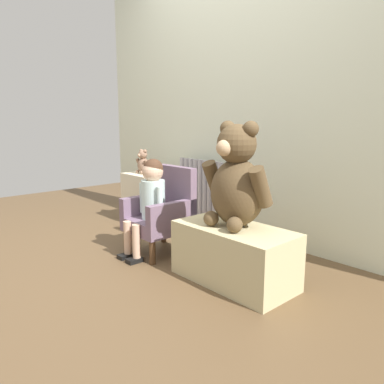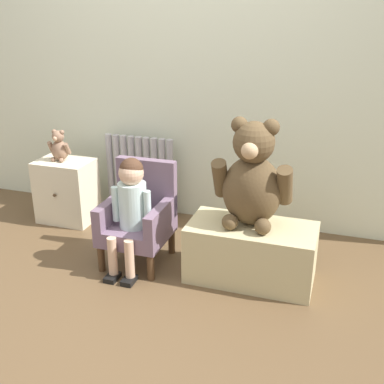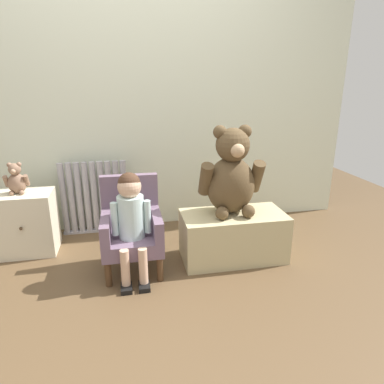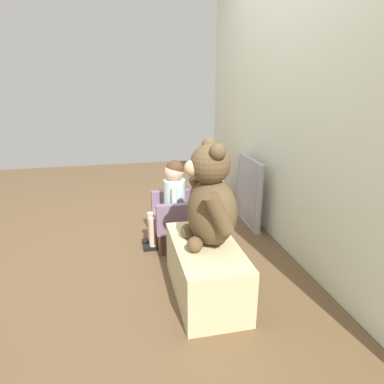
% 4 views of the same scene
% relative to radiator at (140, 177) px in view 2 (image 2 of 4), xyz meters
% --- Properties ---
extents(ground_plane, '(6.00, 6.00, 0.00)m').
position_rel_radiator_xyz_m(ground_plane, '(0.37, -1.18, -0.31)').
color(ground_plane, brown).
extents(back_wall, '(3.80, 0.05, 2.40)m').
position_rel_radiator_xyz_m(back_wall, '(0.37, 0.12, 0.89)').
color(back_wall, silver).
rests_on(back_wall, ground_plane).
extents(radiator, '(0.56, 0.05, 0.62)m').
position_rel_radiator_xyz_m(radiator, '(0.00, 0.00, 0.00)').
color(radiator, '#ABA8B1').
rests_on(radiator, ground_plane).
extents(small_dresser, '(0.40, 0.32, 0.47)m').
position_rel_radiator_xyz_m(small_dresser, '(-0.48, -0.27, -0.07)').
color(small_dresser, beige).
rests_on(small_dresser, ground_plane).
extents(child_armchair, '(0.39, 0.41, 0.63)m').
position_rel_radiator_xyz_m(child_armchair, '(0.29, -0.65, -0.01)').
color(child_armchair, slate).
rests_on(child_armchair, ground_plane).
extents(child_figure, '(0.25, 0.35, 0.70)m').
position_rel_radiator_xyz_m(child_figure, '(0.29, -0.76, 0.14)').
color(child_figure, silver).
rests_on(child_figure, ground_plane).
extents(low_bench, '(0.74, 0.38, 0.34)m').
position_rel_radiator_xyz_m(low_bench, '(1.01, -0.67, -0.13)').
color(low_bench, tan).
rests_on(low_bench, ground_plane).
extents(large_teddy_bear, '(0.45, 0.32, 0.62)m').
position_rel_radiator_xyz_m(large_teddy_bear, '(0.99, -0.64, 0.31)').
color(large_teddy_bear, brown).
rests_on(large_teddy_bear, low_bench).
extents(small_teddy_bear, '(0.17, 0.12, 0.23)m').
position_rel_radiator_xyz_m(small_teddy_bear, '(-0.50, -0.27, 0.26)').
color(small_teddy_bear, '#886650').
rests_on(small_teddy_bear, small_dresser).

